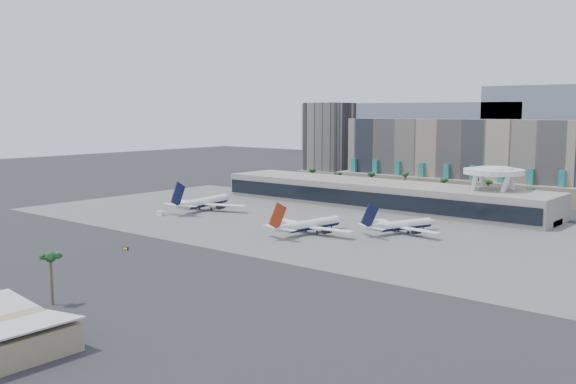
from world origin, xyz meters
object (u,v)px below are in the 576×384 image
Objects in this scene: airliner_left at (204,202)px; service_vehicle_a at (161,213)px; airliner_centre at (310,225)px; service_vehicle_b at (294,223)px; airliner_right at (402,225)px; taxiway_sign at (126,248)px.

service_vehicle_a is (-3.47, -23.16, -2.84)m from airliner_left.
service_vehicle_b is at bearing 154.34° from airliner_centre.
airliner_right is at bearing 19.72° from service_vehicle_a.
airliner_left is 57.22m from service_vehicle_b.
taxiway_sign is (43.85, -76.57, -3.36)m from airliner_left.
airliner_left is 10.50× the size of service_vehicle_a.
service_vehicle_a reaches higher than service_vehicle_b.
airliner_centre is 9.40× the size of service_vehicle_a.
taxiway_sign is (-30.00, -62.55, -2.95)m from airliner_centre.
service_vehicle_a is at bearing 114.00° from taxiway_sign.
airliner_left is 88.30m from taxiway_sign.
airliner_centre is 35.07m from airliner_right.
airliner_left is at bearing -154.34° from airliner_right.
service_vehicle_b is at bearing 62.28° from taxiway_sign.
service_vehicle_b is (60.53, 20.15, -0.20)m from service_vehicle_a.
airliner_centre is at bearing -20.07° from airliner_left.
airliner_right is at bearing 31.55° from service_vehicle_b.
taxiway_sign is (47.32, -53.41, -0.52)m from service_vehicle_a.
airliner_left reaches higher than airliner_centre.
airliner_right is 8.35× the size of service_vehicle_a.
airliner_centre is (73.84, -14.02, -0.41)m from airliner_left.
airliner_left is at bearing 176.85° from airliner_centre.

